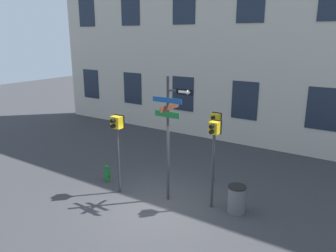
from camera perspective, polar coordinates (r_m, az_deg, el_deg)
The scene contains 8 objects.
ground_plane at distance 10.57m, azimuth -2.02°, elevation -13.95°, with size 60.00×60.00×0.00m, color #38383A.
building_facade at distance 16.15m, azimuth 14.63°, elevation 20.17°, with size 24.00×0.63×13.32m.
street_sign_pole at distance 10.09m, azimuth 0.30°, elevation -0.46°, with size 1.38×1.02×4.03m.
pedestrian_signal_left at distance 10.81m, azimuth -8.86°, elevation -1.07°, with size 0.41×0.40×2.71m.
pedestrian_signal_right at distance 9.83m, azimuth 7.96°, elevation -2.77°, with size 0.34×0.40×2.79m.
pedestrian_signal_across at distance 11.70m, azimuth 8.14°, elevation -0.56°, with size 0.37×0.40×2.58m.
fire_hydrant at distance 12.32m, azimuth -10.55°, elevation -8.12°, with size 0.36×0.20×0.66m.
trash_bin at distance 10.32m, azimuth 11.85°, elevation -12.36°, with size 0.55×0.55×0.85m.
Camera 1 is at (5.35, -7.51, 5.18)m, focal length 35.00 mm.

